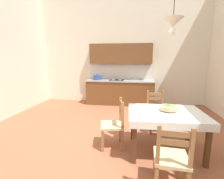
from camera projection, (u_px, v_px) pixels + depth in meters
The scene contains 9 objects.
ground_plane at pixel (107, 144), 3.28m from camera, with size 6.68×6.87×0.10m, color #A86042.
wall_back at pixel (122, 46), 5.97m from camera, with size 6.68×0.12×4.25m, color silver.
kitchen_cabinetry at pixel (120, 81), 5.89m from camera, with size 2.47×0.63×2.20m.
dining_table at pixel (165, 119), 2.84m from camera, with size 1.35×1.05×0.75m.
dining_chair_kitchen_side at pixel (156, 112), 3.75m from camera, with size 0.49×0.49×0.93m.
dining_chair_camera_side at pixel (171, 159), 2.00m from camera, with size 0.45×0.45×0.93m.
dining_chair_tv_side at pixel (114, 125), 3.04m from camera, with size 0.50×0.50×0.93m.
fruit_bowl at pixel (169, 108), 2.85m from camera, with size 0.30×0.30×0.12m.
pendant_lamp at pixel (173, 23), 2.54m from camera, with size 0.32×0.32×0.81m.
Camera 1 is at (0.57, -2.96, 1.67)m, focal length 25.66 mm.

